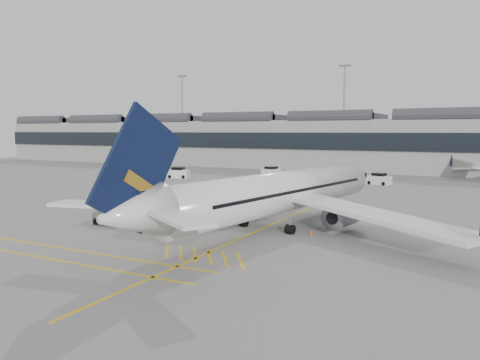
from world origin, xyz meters
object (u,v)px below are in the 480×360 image
at_px(belt_loader, 206,211).
at_px(ramp_agent_b, 233,211).
at_px(baggage_cart_a, 179,202).
at_px(airliner_main, 277,193).
at_px(ramp_agent_a, 231,213).
at_px(pushback_tug, 109,217).

distance_m(belt_loader, ramp_agent_b, 3.24).
distance_m(baggage_cart_a, ramp_agent_b, 7.51).
bearing_deg(airliner_main, ramp_agent_b, 179.85).
distance_m(airliner_main, ramp_agent_a, 5.43).
bearing_deg(airliner_main, pushback_tug, -146.80).
bearing_deg(pushback_tug, belt_loader, 47.78).
bearing_deg(ramp_agent_a, pushback_tug, 154.50).
xyz_separation_m(baggage_cart_a, pushback_tug, (-1.99, -8.47, -0.43)).
distance_m(belt_loader, pushback_tug, 9.37).
bearing_deg(ramp_agent_b, pushback_tug, 18.71).
bearing_deg(belt_loader, pushback_tug, -109.12).
distance_m(airliner_main, pushback_tug, 15.75).
bearing_deg(airliner_main, ramp_agent_a, -172.60).
distance_m(airliner_main, belt_loader, 8.61).
xyz_separation_m(baggage_cart_a, ramp_agent_b, (7.36, -1.48, -0.14)).
relative_size(airliner_main, baggage_cart_a, 17.80).
xyz_separation_m(ramp_agent_b, pushback_tug, (-9.35, -6.99, -0.29)).
bearing_deg(baggage_cart_a, ramp_agent_a, -5.01).
bearing_deg(baggage_cart_a, belt_loader, -7.36).
relative_size(belt_loader, ramp_agent_a, 3.27).
distance_m(ramp_agent_a, pushback_tug, 11.33).
xyz_separation_m(ramp_agent_a, pushback_tug, (-9.41, -6.32, -0.12)).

